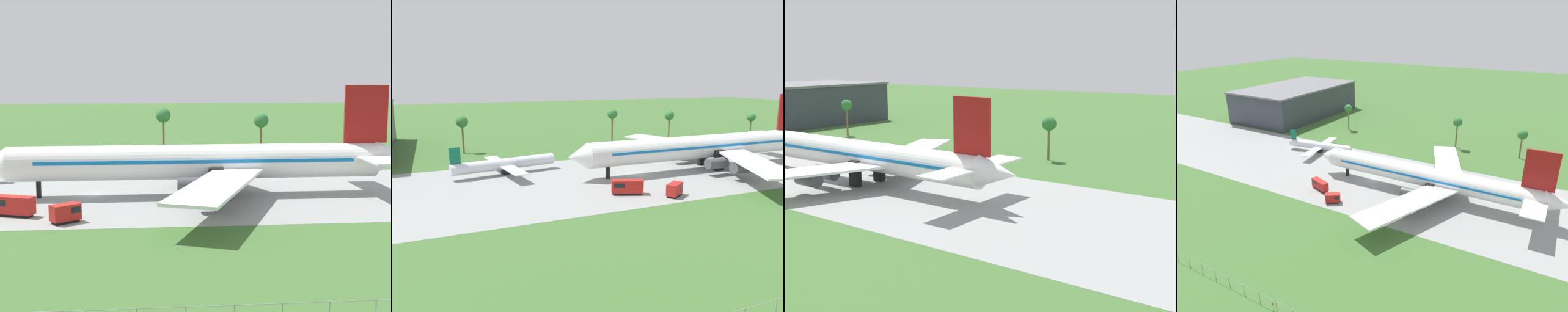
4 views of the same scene
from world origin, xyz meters
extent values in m
plane|color=#3D662D|center=(0.00, 0.00, 0.00)|extent=(600.00, 600.00, 0.00)
cube|color=gray|center=(0.00, 0.00, 0.01)|extent=(320.00, 44.00, 0.02)
cylinder|color=white|center=(17.71, -1.00, 5.80)|extent=(62.78, 5.89, 5.89)
cone|color=white|center=(52.78, -1.00, 6.24)|extent=(7.36, 5.59, 5.59)
cube|color=#146BB7|center=(17.71, -1.00, 6.24)|extent=(53.36, 6.01, 0.59)
cube|color=maroon|center=(47.33, -1.00, 13.74)|extent=(7.65, 0.50, 10.01)
cube|color=white|center=(47.63, -1.00, 6.68)|extent=(5.30, 23.55, 0.30)
cube|color=white|center=(19.70, -16.37, 4.77)|extent=(18.61, 31.35, 0.44)
cube|color=white|center=(19.70, 14.36, 4.77)|extent=(18.61, 31.35, 0.44)
cylinder|color=#4C4C51|center=(16.80, -8.07, 3.04)|extent=(5.30, 2.65, 2.65)
cylinder|color=#4C4C51|center=(19.18, -13.96, 3.04)|extent=(5.30, 2.65, 2.65)
cylinder|color=#4C4C51|center=(16.80, 6.06, 3.04)|extent=(5.30, 2.65, 2.65)
cylinder|color=#4C4C51|center=(19.18, 11.95, 3.04)|extent=(5.30, 2.65, 2.65)
cube|color=black|center=(20.85, -4.24, 2.60)|extent=(2.40, 1.20, 5.21)
cube|color=black|center=(20.85, 2.23, 2.60)|extent=(2.40, 1.20, 5.21)
cube|color=#333842|center=(-76.86, 53.28, 7.29)|extent=(36.00, 60.00, 14.58)
cube|color=slate|center=(-76.86, 53.28, 14.98)|extent=(36.72, 61.20, 0.80)
cylinder|color=brown|center=(13.91, 43.43, 4.97)|extent=(0.56, 0.56, 9.95)
sphere|color=#337538|center=(13.91, 43.43, 10.55)|extent=(3.60, 3.60, 3.60)
cylinder|color=brown|center=(-37.20, 43.43, 4.67)|extent=(0.56, 0.56, 9.33)
sphere|color=#337538|center=(-37.20, 43.43, 9.93)|extent=(3.60, 3.60, 3.60)
cylinder|color=brown|center=(37.97, 43.43, 4.27)|extent=(0.56, 0.56, 8.54)
sphere|color=#337538|center=(37.97, 43.43, 9.14)|extent=(3.60, 3.60, 3.60)
camera|label=1|loc=(8.58, -101.30, 21.05)|focal=55.00mm
camera|label=2|loc=(-45.53, -78.84, 23.04)|focal=35.00mm
camera|label=3|loc=(102.69, -74.84, 25.35)|focal=50.00mm
camera|label=4|loc=(49.87, -87.73, 47.21)|focal=32.00mm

